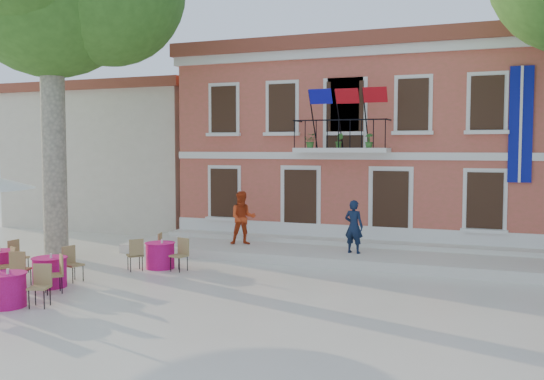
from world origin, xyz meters
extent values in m
plane|color=beige|center=(0.00, 0.00, 0.00)|extent=(90.00, 90.00, 0.00)
cube|color=#CD564A|center=(2.00, 10.00, 3.50)|extent=(13.00, 8.00, 7.00)
cube|color=brown|center=(2.00, 10.00, 7.25)|extent=(13.50, 8.50, 0.50)
cube|color=silver|center=(2.00, 6.05, 6.85)|extent=(13.30, 0.35, 0.35)
cube|color=silver|center=(2.00, 5.55, 3.50)|extent=(3.20, 0.90, 0.15)
cube|color=black|center=(2.00, 5.15, 4.50)|extent=(3.20, 0.04, 0.04)
cube|color=navy|center=(7.60, 5.94, 4.30)|extent=(0.70, 0.05, 3.60)
cube|color=#0D0F97|center=(1.10, 4.80, 5.25)|extent=(0.76, 0.27, 0.47)
cube|color=#AE0B14|center=(2.00, 4.80, 5.25)|extent=(0.76, 0.29, 0.47)
cube|color=#AE0B14|center=(2.90, 4.80, 5.25)|extent=(0.76, 0.27, 0.47)
imported|color=#26591E|center=(1.00, 5.25, 3.82)|extent=(0.43, 0.37, 0.48)
imported|color=#26591E|center=(2.00, 5.25, 3.82)|extent=(0.26, 0.21, 0.48)
imported|color=#26591E|center=(3.00, 5.25, 3.82)|extent=(0.27, 0.27, 0.48)
cube|color=beige|center=(-9.50, 11.00, 3.00)|extent=(9.00, 9.00, 6.00)
cube|color=brown|center=(-9.50, 11.00, 6.20)|extent=(9.40, 9.40, 0.40)
cube|color=silver|center=(2.00, 4.40, 0.15)|extent=(14.00, 3.40, 0.30)
cylinder|color=#A59E84|center=(-6.27, 1.11, 3.75)|extent=(0.75, 0.75, 7.51)
imported|color=#0F1C35|center=(2.83, 3.94, 1.13)|extent=(0.67, 0.50, 1.66)
imported|color=red|center=(-1.07, 4.23, 1.21)|extent=(1.09, 1.01, 1.81)
cube|color=#A58052|center=(-5.04, -2.23, 0.47)|extent=(0.57, 0.57, 0.95)
cube|color=#A58052|center=(-5.69, -1.10, 0.47)|extent=(0.42, 0.42, 0.95)
cylinder|color=#CA1383|center=(-3.20, -4.07, 0.38)|extent=(0.84, 0.84, 0.75)
cylinder|color=#CA1383|center=(-3.20, -4.07, 0.76)|extent=(0.90, 0.90, 0.02)
cube|color=#A58052|center=(-2.49, -3.82, 0.47)|extent=(0.54, 0.54, 0.95)
cube|color=#A58052|center=(-3.77, -3.58, 0.47)|extent=(0.59, 0.59, 0.95)
cylinder|color=#CA1383|center=(-2.32, 0.97, 0.38)|extent=(0.84, 0.84, 0.75)
cylinder|color=#CA1383|center=(-2.32, 0.97, 0.76)|extent=(0.90, 0.90, 0.02)
cube|color=#A58052|center=(-2.54, 1.69, 0.47)|extent=(0.53, 0.53, 0.95)
cube|color=#A58052|center=(-2.82, 0.42, 0.47)|extent=(0.59, 0.59, 0.95)
cube|color=#A58052|center=(-1.58, 0.81, 0.47)|extent=(0.50, 0.50, 0.95)
cylinder|color=#CA1383|center=(-3.67, -2.16, 0.38)|extent=(0.84, 0.84, 0.75)
cylinder|color=#CA1383|center=(-3.67, -2.16, 0.76)|extent=(0.90, 0.90, 0.02)
cube|color=#A58052|center=(-4.38, -2.39, 0.47)|extent=(0.53, 0.53, 0.95)
cube|color=#A58052|center=(-3.11, -2.66, 0.47)|extent=(0.59, 0.59, 0.95)
cube|color=#A58052|center=(-3.52, -1.42, 0.47)|extent=(0.50, 0.50, 0.95)
camera|label=1|loc=(7.21, -14.42, 3.58)|focal=40.00mm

